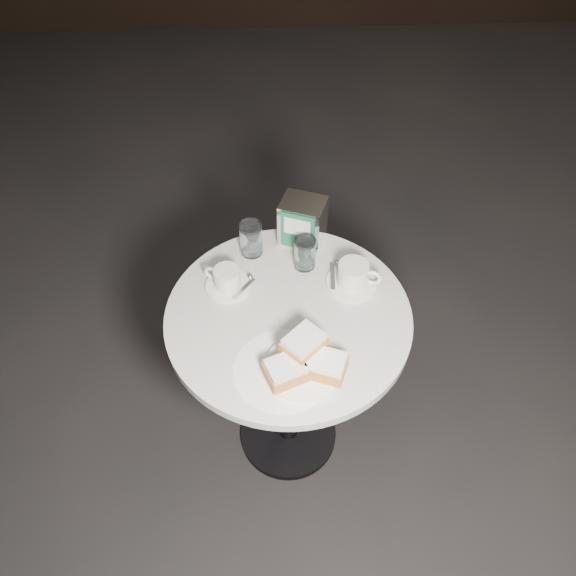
% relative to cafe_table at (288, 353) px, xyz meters
% --- Properties ---
extents(ground, '(7.00, 7.00, 0.00)m').
position_rel_cafe_table_xyz_m(ground, '(0.00, 0.00, -0.55)').
color(ground, black).
rests_on(ground, ground).
extents(cafe_table, '(0.70, 0.70, 0.74)m').
position_rel_cafe_table_xyz_m(cafe_table, '(0.00, 0.00, 0.00)').
color(cafe_table, black).
rests_on(cafe_table, ground).
extents(sugar_spill, '(0.34, 0.34, 0.00)m').
position_rel_cafe_table_xyz_m(sugar_spill, '(-0.02, -0.19, 0.20)').
color(sugar_spill, white).
rests_on(sugar_spill, cafe_table).
extents(beignet_plate, '(0.23, 0.22, 0.10)m').
position_rel_cafe_table_xyz_m(beignet_plate, '(0.03, -0.19, 0.23)').
color(beignet_plate, white).
rests_on(beignet_plate, cafe_table).
extents(coffee_cup_left, '(0.18, 0.18, 0.07)m').
position_rel_cafe_table_xyz_m(coffee_cup_left, '(-0.17, 0.11, 0.23)').
color(coffee_cup_left, white).
rests_on(coffee_cup_left, cafe_table).
extents(coffee_cup_right, '(0.20, 0.20, 0.08)m').
position_rel_cafe_table_xyz_m(coffee_cup_right, '(0.19, 0.10, 0.23)').
color(coffee_cup_right, white).
rests_on(coffee_cup_right, cafe_table).
extents(water_glass_left, '(0.09, 0.09, 0.11)m').
position_rel_cafe_table_xyz_m(water_glass_left, '(-0.10, 0.25, 0.25)').
color(water_glass_left, white).
rests_on(water_glass_left, cafe_table).
extents(water_glass_right, '(0.08, 0.08, 0.10)m').
position_rel_cafe_table_xyz_m(water_glass_right, '(0.06, 0.18, 0.25)').
color(water_glass_right, white).
rests_on(water_glass_right, cafe_table).
extents(napkin_dispenser, '(0.16, 0.14, 0.15)m').
position_rel_cafe_table_xyz_m(napkin_dispenser, '(0.06, 0.30, 0.27)').
color(napkin_dispenser, silver).
rests_on(napkin_dispenser, cafe_table).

